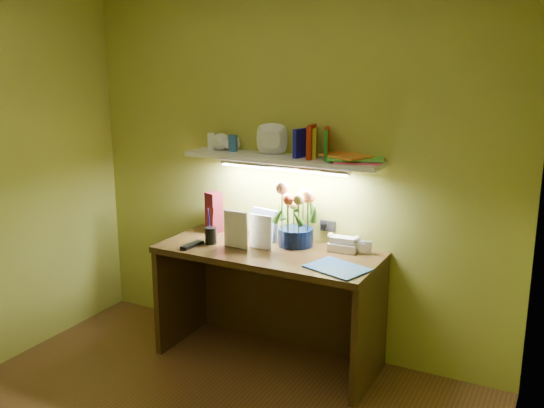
{
  "coord_description": "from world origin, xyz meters",
  "views": [
    {
      "loc": [
        1.69,
        -1.98,
        1.93
      ],
      "look_at": [
        -0.05,
        1.35,
        1.01
      ],
      "focal_mm": 40.0,
      "sensor_mm": 36.0,
      "label": 1
    }
  ],
  "objects_px": {
    "flower_bouquet": "(296,215)",
    "whisky_bottle": "(213,211)",
    "desk": "(268,306)",
    "telephone": "(344,242)",
    "desk_clock": "(365,247)"
  },
  "relations": [
    {
      "from": "flower_bouquet",
      "to": "whisky_bottle",
      "type": "height_order",
      "value": "flower_bouquet"
    },
    {
      "from": "telephone",
      "to": "whisky_bottle",
      "type": "xyz_separation_m",
      "value": [
        -0.98,
        0.03,
        0.08
      ]
    },
    {
      "from": "desk_clock",
      "to": "desk",
      "type": "bearing_deg",
      "value": -171.21
    },
    {
      "from": "desk",
      "to": "whisky_bottle",
      "type": "relative_size",
      "value": 5.28
    },
    {
      "from": "flower_bouquet",
      "to": "telephone",
      "type": "relative_size",
      "value": 2.26
    },
    {
      "from": "telephone",
      "to": "whisky_bottle",
      "type": "distance_m",
      "value": 0.98
    },
    {
      "from": "flower_bouquet",
      "to": "telephone",
      "type": "xyz_separation_m",
      "value": [
        0.31,
        0.04,
        -0.15
      ]
    },
    {
      "from": "whisky_bottle",
      "to": "desk_clock",
      "type": "bearing_deg",
      "value": -1.19
    },
    {
      "from": "desk",
      "to": "flower_bouquet",
      "type": "bearing_deg",
      "value": 56.17
    },
    {
      "from": "desk",
      "to": "telephone",
      "type": "relative_size",
      "value": 7.96
    },
    {
      "from": "desk",
      "to": "whisky_bottle",
      "type": "distance_m",
      "value": 0.79
    },
    {
      "from": "flower_bouquet",
      "to": "whisky_bottle",
      "type": "bearing_deg",
      "value": 174.23
    },
    {
      "from": "desk",
      "to": "telephone",
      "type": "xyz_separation_m",
      "value": [
        0.42,
        0.2,
        0.43
      ]
    },
    {
      "from": "desk",
      "to": "telephone",
      "type": "height_order",
      "value": "telephone"
    },
    {
      "from": "telephone",
      "to": "whisky_bottle",
      "type": "bearing_deg",
      "value": 173.54
    }
  ]
}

